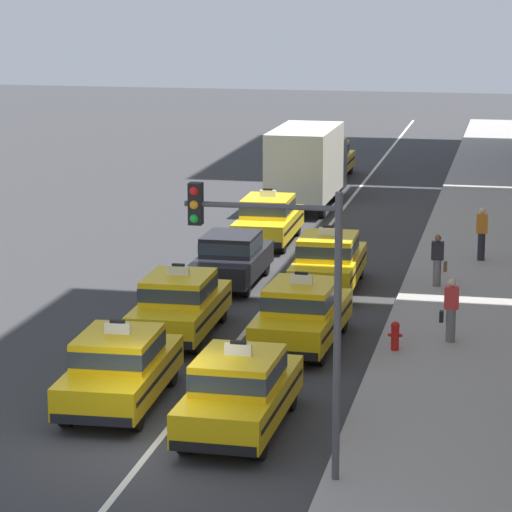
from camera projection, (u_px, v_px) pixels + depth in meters
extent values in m
plane|color=#353538|center=(154.00, 447.00, 26.21)|extent=(160.00, 160.00, 0.00)
cube|color=silver|center=(313.00, 246.00, 45.36)|extent=(0.14, 80.00, 0.01)
cube|color=#9E9993|center=(471.00, 285.00, 39.45)|extent=(4.00, 90.00, 0.15)
cylinder|color=black|center=(108.00, 369.00, 30.28)|extent=(0.26, 0.65, 0.64)
cylinder|color=black|center=(170.00, 372.00, 30.04)|extent=(0.26, 0.65, 0.64)
cylinder|color=black|center=(67.00, 412.00, 27.33)|extent=(0.26, 0.65, 0.64)
cylinder|color=black|center=(136.00, 416.00, 27.09)|extent=(0.26, 0.65, 0.64)
cube|color=yellow|center=(121.00, 376.00, 28.61)|extent=(1.96, 4.56, 0.70)
cube|color=black|center=(120.00, 373.00, 28.60)|extent=(1.96, 4.20, 0.10)
cube|color=yellow|center=(118.00, 348.00, 28.32)|extent=(1.67, 2.15, 0.64)
cube|color=#2D3842|center=(118.00, 348.00, 28.32)|extent=(1.69, 2.18, 0.35)
cube|color=white|center=(118.00, 328.00, 28.23)|extent=(0.56, 0.14, 0.24)
cube|color=black|center=(117.00, 322.00, 28.20)|extent=(0.32, 0.12, 0.06)
cube|color=black|center=(146.00, 358.00, 30.79)|extent=(1.71, 0.20, 0.20)
cube|color=black|center=(92.00, 420.00, 26.53)|extent=(1.71, 0.20, 0.20)
cylinder|color=black|center=(168.00, 308.00, 35.72)|extent=(0.25, 0.64, 0.64)
cylinder|color=black|center=(221.00, 311.00, 35.45)|extent=(0.25, 0.64, 0.64)
cylinder|color=black|center=(137.00, 338.00, 32.78)|extent=(0.25, 0.64, 0.64)
cylinder|color=black|center=(195.00, 341.00, 32.51)|extent=(0.25, 0.64, 0.64)
cube|color=yellow|center=(180.00, 311.00, 34.04)|extent=(1.88, 4.53, 0.70)
cube|color=black|center=(180.00, 309.00, 34.03)|extent=(1.89, 4.17, 0.10)
cube|color=yellow|center=(179.00, 287.00, 33.76)|extent=(1.64, 2.13, 0.64)
cube|color=#2D3842|center=(179.00, 287.00, 33.76)|extent=(1.66, 2.15, 0.35)
cube|color=white|center=(178.00, 271.00, 33.66)|extent=(0.56, 0.13, 0.24)
cube|color=black|center=(178.00, 265.00, 33.63)|extent=(0.32, 0.12, 0.06)
cube|color=black|center=(200.00, 300.00, 36.22)|extent=(1.71, 0.17, 0.20)
cube|color=black|center=(159.00, 344.00, 31.97)|extent=(1.71, 0.17, 0.20)
cylinder|color=black|center=(219.00, 263.00, 41.23)|extent=(0.24, 0.64, 0.64)
cylinder|color=black|center=(264.00, 265.00, 40.94)|extent=(0.24, 0.64, 0.64)
cylinder|color=black|center=(197.00, 284.00, 38.51)|extent=(0.24, 0.64, 0.64)
cylinder|color=black|center=(245.00, 286.00, 38.22)|extent=(0.24, 0.64, 0.64)
cube|color=black|center=(232.00, 264.00, 39.65)|extent=(1.77, 4.31, 0.66)
cube|color=black|center=(231.00, 244.00, 39.42)|extent=(1.57, 1.91, 0.60)
cube|color=#2D3842|center=(231.00, 244.00, 39.42)|extent=(1.59, 1.93, 0.33)
cylinder|color=black|center=(256.00, 225.00, 47.36)|extent=(0.25, 0.64, 0.64)
cylinder|color=black|center=(296.00, 227.00, 47.09)|extent=(0.25, 0.64, 0.64)
cylinder|color=black|center=(239.00, 242.00, 44.42)|extent=(0.25, 0.64, 0.64)
cylinder|color=black|center=(282.00, 244.00, 44.15)|extent=(0.25, 0.64, 0.64)
cube|color=yellow|center=(269.00, 224.00, 45.68)|extent=(1.86, 4.52, 0.70)
cube|color=black|center=(269.00, 223.00, 45.67)|extent=(1.87, 4.16, 0.10)
cube|color=yellow|center=(268.00, 206.00, 45.39)|extent=(1.63, 2.12, 0.64)
cube|color=#2D3842|center=(268.00, 206.00, 45.39)|extent=(1.65, 2.14, 0.35)
cube|color=white|center=(268.00, 194.00, 45.30)|extent=(0.56, 0.13, 0.24)
cube|color=black|center=(268.00, 189.00, 45.27)|extent=(0.32, 0.11, 0.06)
cube|color=black|center=(279.00, 220.00, 47.85)|extent=(1.71, 0.16, 0.20)
cube|color=black|center=(257.00, 244.00, 43.61)|extent=(1.71, 0.16, 0.20)
cylinder|color=black|center=(292.00, 192.00, 54.52)|extent=(0.25, 0.64, 0.64)
cylinder|color=black|center=(337.00, 194.00, 54.13)|extent=(0.25, 0.64, 0.64)
cylinder|color=black|center=(273.00, 208.00, 50.80)|extent=(0.25, 0.64, 0.64)
cylinder|color=black|center=(321.00, 210.00, 50.40)|extent=(0.25, 0.64, 0.64)
cube|color=black|center=(319.00, 164.00, 55.04)|extent=(2.13, 2.22, 2.10)
cube|color=#2D3842|center=(323.00, 154.00, 56.00)|extent=(1.93, 0.08, 0.76)
cube|color=beige|center=(305.00, 162.00, 51.81)|extent=(2.36, 5.23, 2.70)
cylinder|color=black|center=(319.00, 166.00, 61.85)|extent=(0.25, 0.64, 0.64)
cylinder|color=black|center=(350.00, 167.00, 61.54)|extent=(0.25, 0.64, 0.64)
cylinder|color=black|center=(307.00, 175.00, 58.93)|extent=(0.25, 0.64, 0.64)
cylinder|color=black|center=(340.00, 177.00, 58.62)|extent=(0.25, 0.64, 0.64)
cube|color=yellow|center=(329.00, 163.00, 60.16)|extent=(1.85, 4.52, 0.70)
cube|color=black|center=(329.00, 162.00, 60.15)|extent=(1.87, 4.16, 0.10)
cube|color=yellow|center=(329.00, 149.00, 59.87)|extent=(1.62, 2.12, 0.64)
cube|color=#2D3842|center=(329.00, 149.00, 59.87)|extent=(1.64, 2.14, 0.35)
cube|color=white|center=(329.00, 140.00, 59.78)|extent=(0.56, 0.13, 0.24)
cube|color=black|center=(329.00, 137.00, 59.75)|extent=(0.32, 0.11, 0.06)
cube|color=black|center=(336.00, 162.00, 62.32)|extent=(1.71, 0.16, 0.20)
cube|color=black|center=(321.00, 176.00, 58.10)|extent=(1.71, 0.16, 0.20)
cylinder|color=black|center=(223.00, 390.00, 28.72)|extent=(0.25, 0.64, 0.64)
cylinder|color=black|center=(290.00, 395.00, 28.40)|extent=(0.25, 0.64, 0.64)
cylinder|color=black|center=(186.00, 438.00, 25.80)|extent=(0.25, 0.64, 0.64)
cylinder|color=black|center=(259.00, 444.00, 25.48)|extent=(0.25, 0.64, 0.64)
cube|color=yellow|center=(240.00, 399.00, 27.02)|extent=(1.88, 4.53, 0.70)
cube|color=black|center=(240.00, 397.00, 27.01)|extent=(1.89, 4.17, 0.10)
cube|color=yellow|center=(238.00, 370.00, 26.74)|extent=(1.64, 2.13, 0.64)
cube|color=#2D3842|center=(238.00, 370.00, 26.74)|extent=(1.66, 2.15, 0.35)
cube|color=white|center=(238.00, 349.00, 26.65)|extent=(0.56, 0.13, 0.24)
cube|color=black|center=(238.00, 342.00, 26.61)|extent=(0.32, 0.12, 0.06)
cube|color=black|center=(263.00, 379.00, 29.19)|extent=(1.71, 0.17, 0.20)
cube|color=black|center=(213.00, 448.00, 24.97)|extent=(1.71, 0.17, 0.20)
cylinder|color=black|center=(287.00, 317.00, 34.81)|extent=(0.26, 0.65, 0.64)
cylinder|color=black|center=(342.00, 320.00, 34.47)|extent=(0.26, 0.65, 0.64)
cylinder|color=black|center=(259.00, 348.00, 31.91)|extent=(0.26, 0.65, 0.64)
cylinder|color=black|center=(319.00, 353.00, 31.57)|extent=(0.26, 0.65, 0.64)
cube|color=yellow|center=(302.00, 321.00, 33.12)|extent=(1.98, 4.57, 0.70)
cube|color=black|center=(302.00, 319.00, 33.11)|extent=(1.98, 4.21, 0.10)
cube|color=yellow|center=(301.00, 296.00, 32.83)|extent=(1.68, 2.16, 0.64)
cube|color=#2D3842|center=(301.00, 296.00, 32.83)|extent=(1.70, 2.18, 0.35)
cube|color=white|center=(301.00, 279.00, 32.74)|extent=(0.56, 0.14, 0.24)
cube|color=black|center=(301.00, 273.00, 32.71)|extent=(0.32, 0.12, 0.06)
cube|color=black|center=(319.00, 309.00, 35.27)|extent=(1.71, 0.21, 0.20)
cube|color=black|center=(283.00, 354.00, 31.07)|extent=(1.71, 0.21, 0.20)
cylinder|color=black|center=(311.00, 266.00, 40.77)|extent=(0.25, 0.64, 0.64)
cylinder|color=black|center=(359.00, 268.00, 40.50)|extent=(0.25, 0.64, 0.64)
cylinder|color=black|center=(296.00, 289.00, 37.84)|extent=(0.25, 0.64, 0.64)
cylinder|color=black|center=(347.00, 292.00, 37.56)|extent=(0.25, 0.64, 0.64)
cube|color=yellow|center=(328.00, 267.00, 39.09)|extent=(1.86, 4.52, 0.70)
cube|color=black|center=(328.00, 265.00, 39.08)|extent=(1.87, 4.16, 0.10)
cube|color=yellow|center=(328.00, 246.00, 38.81)|extent=(1.63, 2.12, 0.64)
cube|color=#2D3842|center=(328.00, 246.00, 38.81)|extent=(1.65, 2.14, 0.35)
cube|color=white|center=(328.00, 232.00, 38.71)|extent=(0.56, 0.13, 0.24)
cube|color=black|center=(328.00, 227.00, 38.68)|extent=(0.32, 0.11, 0.06)
cube|color=black|center=(338.00, 260.00, 41.27)|extent=(1.71, 0.16, 0.20)
cube|color=black|center=(318.00, 293.00, 37.03)|extent=(1.71, 0.16, 0.20)
cylinder|color=slate|center=(437.00, 273.00, 38.90)|extent=(0.24, 0.24, 0.80)
cube|color=black|center=(438.00, 251.00, 38.75)|extent=(0.36, 0.22, 0.55)
sphere|color=brown|center=(438.00, 238.00, 38.67)|extent=(0.20, 0.20, 0.20)
cube|color=brown|center=(445.00, 267.00, 38.81)|extent=(0.10, 0.20, 0.28)
cylinder|color=slate|center=(451.00, 325.00, 33.04)|extent=(0.24, 0.24, 0.85)
cube|color=red|center=(452.00, 298.00, 32.89)|extent=(0.36, 0.22, 0.56)
sphere|color=beige|center=(452.00, 283.00, 32.80)|extent=(0.20, 0.20, 0.20)
cube|color=black|center=(441.00, 316.00, 33.04)|extent=(0.10, 0.20, 0.28)
cylinder|color=#23232D|center=(481.00, 247.00, 42.38)|extent=(0.24, 0.24, 0.89)
cube|color=orange|center=(482.00, 224.00, 42.22)|extent=(0.36, 0.22, 0.62)
sphere|color=beige|center=(483.00, 211.00, 42.13)|extent=(0.20, 0.20, 0.20)
cylinder|color=red|center=(395.00, 338.00, 32.32)|extent=(0.20, 0.20, 0.60)
sphere|color=red|center=(395.00, 326.00, 32.25)|extent=(0.22, 0.22, 0.22)
cylinder|color=red|center=(390.00, 335.00, 32.33)|extent=(0.10, 0.08, 0.08)
cylinder|color=red|center=(400.00, 335.00, 32.28)|extent=(0.10, 0.08, 0.08)
cylinder|color=#47474C|center=(337.00, 343.00, 23.62)|extent=(0.14, 0.14, 5.50)
cylinder|color=#47474C|center=(261.00, 206.00, 23.37)|extent=(2.80, 0.10, 0.10)
cube|color=black|center=(196.00, 204.00, 23.61)|extent=(0.24, 0.24, 0.76)
sphere|color=red|center=(194.00, 191.00, 23.43)|extent=(0.16, 0.16, 0.16)
sphere|color=orange|center=(194.00, 205.00, 23.48)|extent=(0.16, 0.16, 0.16)
sphere|color=green|center=(194.00, 219.00, 23.54)|extent=(0.16, 0.16, 0.16)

